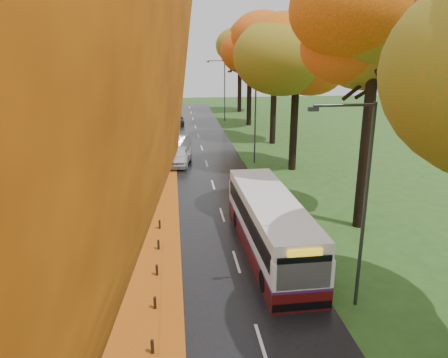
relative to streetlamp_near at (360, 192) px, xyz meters
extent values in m
cube|color=black|center=(-3.95, 17.00, -4.69)|extent=(6.50, 90.00, 0.04)
cube|color=silver|center=(-3.95, 17.00, -4.67)|extent=(0.12, 90.00, 0.01)
cube|color=#7F420B|center=(-12.95, 17.00, -4.70)|extent=(12.00, 90.00, 0.02)
cube|color=#CF5D15|center=(-7.00, 17.00, -4.67)|extent=(0.90, 90.00, 0.01)
cylinder|color=black|center=(-10.85, -2.50, -0.43)|extent=(0.60, 0.60, 8.58)
ellipsoid|color=#CE5916|center=(-10.85, -2.50, 4.93)|extent=(9.20, 9.20, 7.18)
cylinder|color=black|center=(-11.45, 8.50, -0.14)|extent=(0.60, 0.60, 9.15)
ellipsoid|color=#CE5916|center=(-11.45, 8.50, 5.58)|extent=(8.00, 8.00, 6.24)
cylinder|color=black|center=(-10.85, 18.50, -0.71)|extent=(0.60, 0.60, 8.00)
ellipsoid|color=#CE5916|center=(-10.85, 18.50, 4.29)|extent=(9.20, 9.20, 7.18)
cylinder|color=black|center=(-11.45, 30.50, -0.43)|extent=(0.60, 0.60, 8.58)
ellipsoid|color=#CE5916|center=(-11.45, 30.50, 4.93)|extent=(8.00, 8.00, 6.24)
cylinder|color=black|center=(-10.85, 41.50, -0.14)|extent=(0.60, 0.60, 9.15)
ellipsoid|color=#CE5916|center=(-10.85, 41.50, 5.58)|extent=(9.20, 9.20, 7.18)
cylinder|color=black|center=(-11.45, 51.50, -0.71)|extent=(0.60, 0.60, 8.00)
ellipsoid|color=#CE5916|center=(-11.45, 51.50, 4.29)|extent=(8.00, 8.00, 6.24)
cylinder|color=black|center=(3.55, 7.50, -0.11)|extent=(0.60, 0.60, 9.22)
ellipsoid|color=orange|center=(3.55, 7.50, 5.65)|extent=(8.20, 8.20, 6.40)
cylinder|color=black|center=(2.95, 19.50, -0.62)|extent=(0.60, 0.60, 8.19)
ellipsoid|color=orange|center=(2.95, 19.50, 4.50)|extent=(9.20, 9.20, 7.18)
cylinder|color=black|center=(3.55, 29.50, -0.36)|extent=(0.60, 0.60, 8.70)
ellipsoid|color=orange|center=(3.55, 29.50, 5.08)|extent=(8.20, 8.20, 6.40)
cylinder|color=black|center=(2.95, 40.50, -0.11)|extent=(0.60, 0.60, 9.22)
ellipsoid|color=orange|center=(2.95, 40.50, 5.65)|extent=(9.20, 9.20, 7.18)
cylinder|color=black|center=(3.55, 52.50, -0.62)|extent=(0.60, 0.60, 8.19)
ellipsoid|color=orange|center=(3.55, 52.50, 4.50)|extent=(8.20, 8.20, 6.40)
cube|color=black|center=(-7.65, -2.00, -4.45)|extent=(0.11, 0.11, 0.52)
cube|color=black|center=(-7.65, 0.60, -4.45)|extent=(0.11, 0.11, 0.52)
cube|color=black|center=(-7.65, 3.20, -4.45)|extent=(0.11, 0.11, 0.52)
cube|color=black|center=(-7.65, 5.80, -4.45)|extent=(0.11, 0.11, 0.52)
cube|color=black|center=(-7.65, 8.40, -4.45)|extent=(0.11, 0.11, 0.52)
cylinder|color=#333538|center=(0.25, 0.00, -0.71)|extent=(0.14, 0.14, 8.00)
cylinder|color=#333538|center=(-0.85, 0.00, 3.19)|extent=(2.20, 0.11, 0.11)
cube|color=#333538|center=(-1.95, 0.00, 3.07)|extent=(0.35, 0.18, 0.14)
cylinder|color=#333538|center=(0.25, 22.00, -0.71)|extent=(0.14, 0.14, 8.00)
cylinder|color=#333538|center=(-0.85, 22.00, 3.19)|extent=(2.20, 0.11, 0.11)
cube|color=#333538|center=(-1.95, 22.00, 3.07)|extent=(0.35, 0.18, 0.14)
cylinder|color=#333538|center=(0.25, 44.00, -0.71)|extent=(0.14, 0.14, 8.00)
cylinder|color=#333538|center=(-0.85, 44.00, 3.19)|extent=(2.20, 0.11, 0.11)
cube|color=#333538|center=(-1.95, 44.00, 3.07)|extent=(0.35, 0.18, 0.14)
cube|color=#4E0C0C|center=(-2.17, 4.90, -4.24)|extent=(2.65, 10.64, 0.87)
cube|color=white|center=(-2.17, 4.90, -3.18)|extent=(2.65, 10.64, 1.25)
cube|color=white|center=(-2.17, 4.90, -2.22)|extent=(2.60, 10.42, 0.67)
cube|color=#4B1A5B|center=(-2.17, 4.90, -3.76)|extent=(2.67, 10.66, 0.12)
cube|color=black|center=(-2.17, 4.90, -2.80)|extent=(2.66, 9.79, 0.82)
cube|color=black|center=(-2.04, -0.36, -2.99)|extent=(2.12, 0.11, 1.35)
cube|color=yellow|center=(-2.04, -0.36, -2.15)|extent=(1.32, 0.09, 0.27)
cube|color=black|center=(-2.04, -0.34, -4.40)|extent=(2.36, 0.17, 0.34)
cylinder|color=black|center=(-3.16, 1.28, -4.19)|extent=(0.29, 0.97, 0.96)
cylinder|color=black|center=(-1.00, 1.33, -4.19)|extent=(0.29, 0.97, 0.96)
cylinder|color=black|center=(-3.32, 8.05, -4.19)|extent=(0.29, 0.97, 0.96)
cylinder|color=black|center=(-1.16, 8.10, -4.19)|extent=(0.29, 0.97, 0.96)
imported|color=silver|center=(-6.30, 21.86, -3.90)|extent=(2.58, 4.76, 1.54)
imported|color=gray|center=(-6.30, 27.10, -3.96)|extent=(2.74, 4.57, 1.42)
imported|color=black|center=(-6.14, 42.08, -4.09)|extent=(1.78, 4.06, 1.16)
camera|label=1|loc=(-6.70, -14.41, 5.16)|focal=35.00mm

